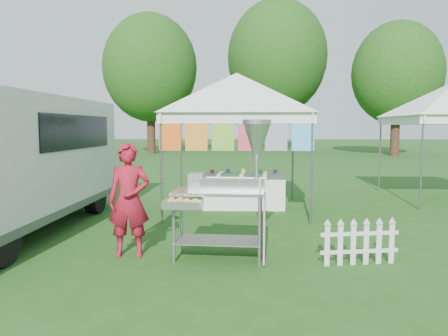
{
  "coord_description": "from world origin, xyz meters",
  "views": [
    {
      "loc": [
        0.04,
        -6.13,
        1.82
      ],
      "look_at": [
        -0.21,
        1.57,
        1.1
      ],
      "focal_mm": 35.0,
      "sensor_mm": 36.0,
      "label": 1
    }
  ],
  "objects": [
    {
      "name": "ground",
      "position": [
        0.0,
        0.0,
        0.0
      ],
      "size": [
        120.0,
        120.0,
        0.0
      ],
      "primitive_type": "plane",
      "color": "#264D16",
      "rests_on": "ground"
    },
    {
      "name": "canopy_main",
      "position": [
        0.0,
        3.49,
        2.99
      ],
      "size": [
        4.24,
        4.24,
        3.45
      ],
      "color": "#59595E",
      "rests_on": "ground"
    },
    {
      "name": "tree_left",
      "position": [
        -6.0,
        24.0,
        5.83
      ],
      "size": [
        6.4,
        6.4,
        9.53
      ],
      "color": "#341B13",
      "rests_on": "ground"
    },
    {
      "name": "tree_mid",
      "position": [
        3.0,
        28.0,
        7.14
      ],
      "size": [
        7.6,
        7.6,
        11.52
      ],
      "color": "#341B13",
      "rests_on": "ground"
    },
    {
      "name": "tree_right",
      "position": [
        10.0,
        22.0,
        5.18
      ],
      "size": [
        5.6,
        5.6,
        8.42
      ],
      "color": "#341B13",
      "rests_on": "ground"
    },
    {
      "name": "donut_cart",
      "position": [
        -0.03,
        -0.23,
        1.13
      ],
      "size": [
        1.44,
        0.89,
        1.92
      ],
      "rotation": [
        0.0,
        0.0,
        -0.07
      ],
      "color": "gray",
      "rests_on": "ground"
    },
    {
      "name": "vendor",
      "position": [
        -1.49,
        -0.12,
        0.8
      ],
      "size": [
        0.61,
        0.42,
        1.61
      ],
      "primitive_type": "imported",
      "rotation": [
        0.0,
        0.0,
        0.06
      ],
      "color": "maroon",
      "rests_on": "ground"
    },
    {
      "name": "cargo_van",
      "position": [
        -4.02,
        1.31,
        1.27
      ],
      "size": [
        2.4,
        5.71,
        2.35
      ],
      "rotation": [
        0.0,
        0.0,
        -0.02
      ],
      "color": "silver",
      "rests_on": "ground"
    },
    {
      "name": "picket_fence",
      "position": [
        1.65,
        -0.42,
        0.29
      ],
      "size": [
        1.07,
        0.2,
        0.56
      ],
      "rotation": [
        0.0,
        0.0,
        0.17
      ],
      "color": "silver",
      "rests_on": "ground"
    },
    {
      "name": "display_table",
      "position": [
        0.16,
        3.6,
        0.4
      ],
      "size": [
        1.8,
        0.7,
        0.8
      ],
      "primitive_type": "cube",
      "color": "white",
      "rests_on": "ground"
    }
  ]
}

